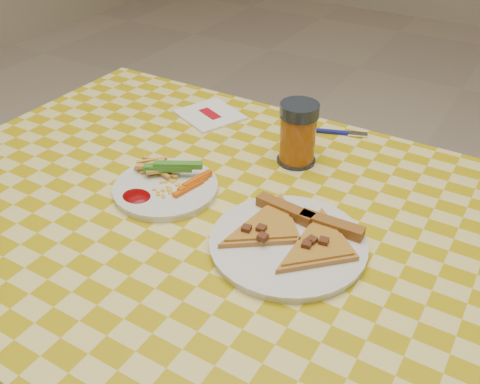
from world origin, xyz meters
name	(u,v)px	position (x,y,z in m)	size (l,w,h in m)	color
table	(230,247)	(0.00, 0.00, 0.68)	(1.28, 0.88, 0.76)	white
plate_left	(166,189)	(-0.14, 0.00, 0.76)	(0.19, 0.19, 0.01)	white
plate_right	(288,245)	(0.13, -0.02, 0.76)	(0.25, 0.25, 0.01)	white
fries_veggies	(166,177)	(-0.15, 0.02, 0.78)	(0.17, 0.16, 0.04)	#F2AF4D
pizza_slices	(295,233)	(0.13, -0.01, 0.78)	(0.24, 0.23, 0.02)	#C2793B
drink_glass	(298,134)	(0.02, 0.23, 0.82)	(0.08, 0.08, 0.13)	black
napkin	(210,115)	(-0.25, 0.31, 0.76)	(0.18, 0.17, 0.01)	white
fork	(338,132)	(0.05, 0.39, 0.76)	(0.13, 0.06, 0.01)	navy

